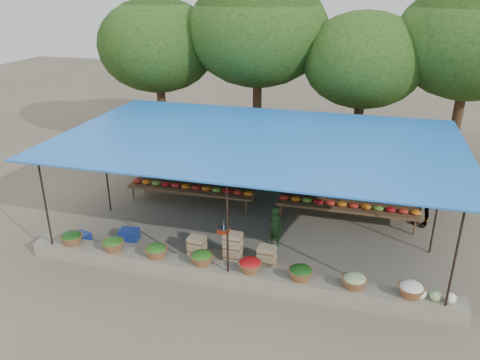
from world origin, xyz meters
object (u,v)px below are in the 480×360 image
(crate_counter, at_px, (232,249))
(blue_crate_front, at_px, (82,237))
(blue_crate_back, at_px, (129,234))
(vendor_seated, at_px, (275,226))
(weighing_scale, at_px, (224,230))

(crate_counter, distance_m, blue_crate_front, 4.31)
(blue_crate_front, relative_size, blue_crate_back, 0.86)
(blue_crate_front, bearing_deg, vendor_seated, 29.56)
(crate_counter, bearing_deg, vendor_seated, 47.00)
(weighing_scale, distance_m, vendor_seated, 1.56)
(vendor_seated, distance_m, blue_crate_back, 4.13)
(crate_counter, height_order, blue_crate_back, crate_counter)
(weighing_scale, height_order, blue_crate_front, weighing_scale)
(blue_crate_back, bearing_deg, crate_counter, -10.47)
(blue_crate_front, bearing_deg, crate_counter, 19.36)
(crate_counter, distance_m, weighing_scale, 0.58)
(crate_counter, distance_m, blue_crate_back, 3.10)
(crate_counter, xyz_separation_m, blue_crate_front, (-4.30, -0.24, -0.18))
(blue_crate_front, height_order, blue_crate_back, blue_crate_back)
(blue_crate_front, distance_m, blue_crate_back, 1.30)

